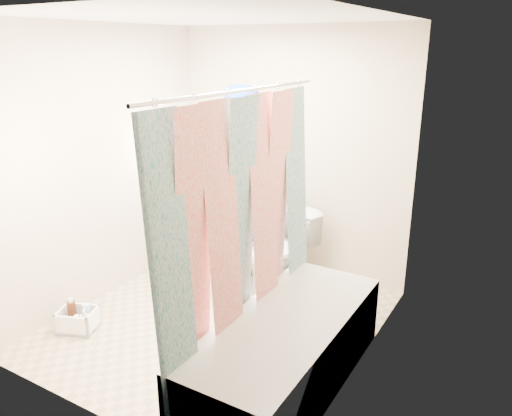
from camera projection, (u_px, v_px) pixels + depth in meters
The scene contains 14 objects.
floor at pixel (219, 322), 4.18m from camera, with size 2.60×2.60×0.00m, color tan.
ceiling at pixel (210, 16), 3.44m from camera, with size 2.40×2.60×0.02m, color silver.
wall_back at pixel (291, 154), 4.88m from camera, with size 2.40×0.02×2.40m, color #B9A58E.
wall_front at pixel (79, 237), 2.75m from camera, with size 2.40×0.02×2.40m, color #B9A58E.
wall_left at pixel (103, 166), 4.39m from camera, with size 0.02×2.60×2.40m, color #B9A58E.
wall_right at pixel (367, 209), 3.23m from camera, with size 0.02×2.60×2.40m, color #B9A58E.
bathtub at pixel (286, 350), 3.34m from camera, with size 0.70×1.75×0.50m.
curtain_rod at pixel (242, 91), 2.98m from camera, with size 0.02×0.02×1.90m, color silver.
shower_curtain at pixel (243, 236), 3.27m from camera, with size 0.06×1.75×1.80m, color white.
toilet at pixel (280, 252), 4.67m from camera, with size 0.41×0.73×0.74m, color white.
tank_lid at pixel (270, 248), 4.58m from camera, with size 0.46×0.20×0.03m, color silver.
tank_internals at pixel (293, 210), 4.71m from camera, with size 0.17×0.09×0.24m.
plumber at pixel (235, 190), 4.59m from camera, with size 0.69×0.45×1.89m, color #0E1594.
cleaning_caddy at pixel (79, 321), 4.05m from camera, with size 0.36×0.33×0.22m.
Camera 1 is at (2.14, -3.01, 2.20)m, focal length 35.00 mm.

